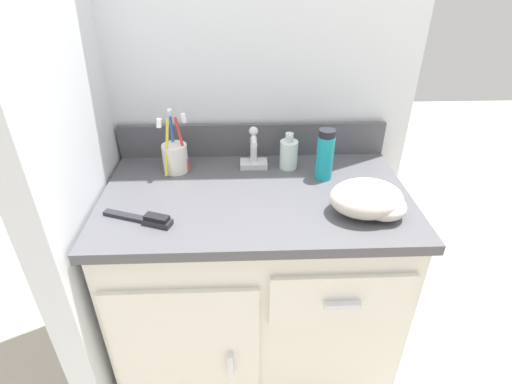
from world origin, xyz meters
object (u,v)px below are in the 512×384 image
at_px(toothbrush_cup, 175,156).
at_px(hairbrush, 147,219).
at_px(soap_dispenser, 289,153).
at_px(hand_towel, 370,200).
at_px(shaving_cream_can, 325,155).

bearing_deg(toothbrush_cup, hairbrush, -98.16).
height_order(soap_dispenser, hand_towel, soap_dispenser).
relative_size(shaving_cream_can, hairbrush, 0.82).
bearing_deg(shaving_cream_can, soap_dispenser, 144.25).
relative_size(shaving_cream_can, hand_towel, 0.80).
relative_size(soap_dispenser, hand_towel, 0.62).
xyz_separation_m(soap_dispenser, hand_towel, (0.19, -0.28, -0.01)).
distance_m(soap_dispenser, hairbrush, 0.51).
height_order(shaving_cream_can, hand_towel, shaving_cream_can).
distance_m(toothbrush_cup, hand_towel, 0.62).
height_order(soap_dispenser, shaving_cream_can, shaving_cream_can).
distance_m(toothbrush_cup, soap_dispenser, 0.37).
relative_size(soap_dispenser, hairbrush, 0.64).
bearing_deg(shaving_cream_can, toothbrush_cup, 172.13).
bearing_deg(toothbrush_cup, soap_dispenser, 1.42).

